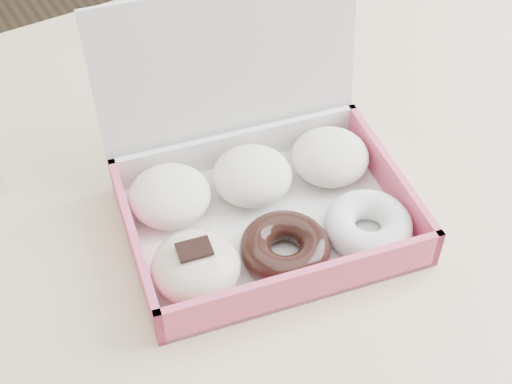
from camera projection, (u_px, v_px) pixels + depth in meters
table at (241, 195)px, 0.92m from camera, size 1.20×0.80×0.75m
donut_box at (260, 195)px, 0.77m from camera, size 0.34×0.31×0.22m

